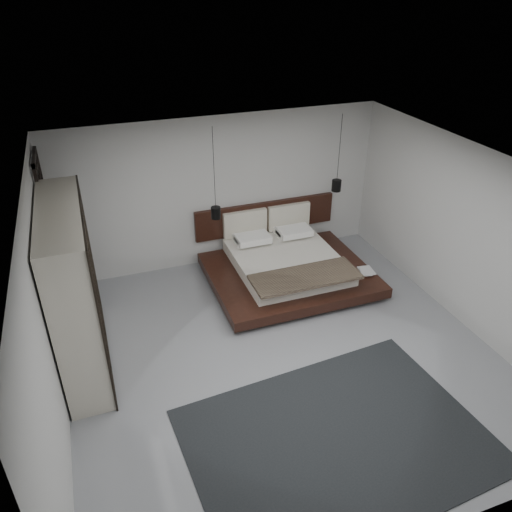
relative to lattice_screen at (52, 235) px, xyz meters
name	(u,v)px	position (x,y,z in m)	size (l,w,h in m)	color
floor	(282,354)	(2.95, -2.45, -1.30)	(6.00, 6.00, 0.00)	gray
ceiling	(288,174)	(2.95, -2.45, 1.50)	(6.00, 6.00, 0.00)	white
wall_back	(222,192)	(2.95, 0.55, 0.10)	(6.00, 6.00, 0.00)	#BBBBB8
wall_front	(422,449)	(2.95, -5.45, 0.10)	(6.00, 6.00, 0.00)	#BBBBB8
wall_left	(47,320)	(-0.05, -2.45, 0.10)	(6.00, 6.00, 0.00)	#BBBBB8
wall_right	(468,238)	(5.95, -2.45, 0.10)	(6.00, 6.00, 0.00)	#BBBBB8
lattice_screen	(52,235)	(0.00, 0.00, 0.00)	(0.05, 0.90, 2.60)	black
bed	(286,265)	(3.80, -0.54, -1.01)	(2.80, 2.40, 1.08)	black
book_lower	(360,272)	(4.95, -1.20, -1.02)	(0.24, 0.32, 0.03)	#99724C
book_upper	(360,272)	(4.93, -1.23, -1.00)	(0.20, 0.27, 0.02)	#99724C
pendant_left	(216,212)	(2.65, -0.10, 0.02)	(0.17, 0.17, 1.59)	black
pendant_right	(336,185)	(4.95, -0.10, 0.20)	(0.17, 0.17, 1.41)	black
wardrobe	(74,290)	(0.25, -1.55, -0.12)	(0.57, 2.40, 2.35)	beige
rug	(337,439)	(2.98, -4.11, -1.29)	(3.53, 2.52, 0.02)	black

